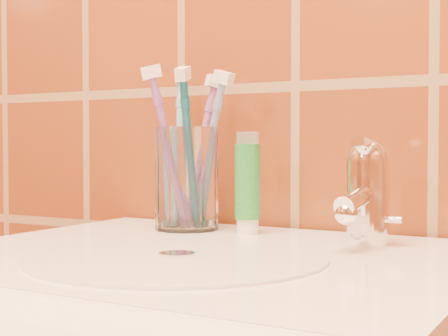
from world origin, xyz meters
The scene contains 8 objects.
glass_tumbler centered at (-0.12, 1.11, 0.92)m, with size 0.08×0.08×0.14m, color white.
toothpaste_tube centered at (-0.03, 1.11, 0.91)m, with size 0.04×0.03×0.13m.
faucet centered at (0.14, 1.09, 0.91)m, with size 0.05×0.11×0.12m.
toothbrush_0 centered at (-0.09, 1.12, 0.95)m, with size 0.08×0.03×0.21m, color #6F8BC5, non-canonical shape.
toothbrush_1 centered at (-0.10, 1.09, 0.95)m, with size 0.04×0.07×0.21m, color #0E5375, non-canonical shape.
toothbrush_2 centered at (-0.13, 1.09, 0.96)m, with size 0.06×0.05×0.22m, color #7A4AA0, non-canonical shape.
toothbrush_3 centered at (-0.11, 1.14, 0.95)m, with size 0.05×0.07×0.21m, color #8B4BA0, non-canonical shape.
toothbrush_4 centered at (-0.14, 1.13, 0.96)m, with size 0.06×0.08×0.22m, color #6795B7, non-canonical shape.
Camera 1 is at (0.37, 0.35, 0.96)m, focal length 55.00 mm.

